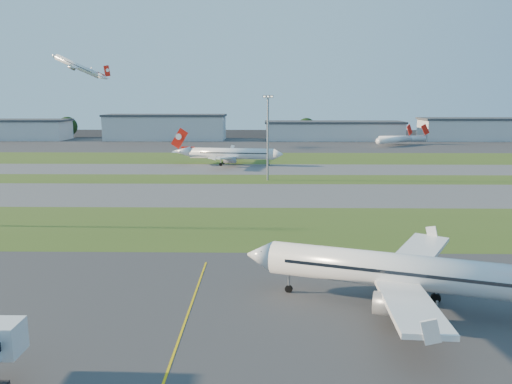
{
  "coord_description": "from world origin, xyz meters",
  "views": [
    {
      "loc": [
        13.97,
        -43.55,
        25.2
      ],
      "look_at": [
        12.35,
        51.99,
        7.0
      ],
      "focal_mm": 35.0,
      "sensor_mm": 36.0,
      "label": 1
    }
  ],
  "objects_px": {
    "airliner_parked": "(408,273)",
    "airliner_taxiing": "(231,154)",
    "mini_jet_far": "(402,138)",
    "light_mast_centre": "(268,132)",
    "mini_jet_near": "(394,140)"
  },
  "relations": [
    {
      "from": "airliner_parked",
      "to": "light_mast_centre",
      "type": "xyz_separation_m",
      "value": [
        -16.19,
        94.35,
        10.31
      ]
    },
    {
      "from": "airliner_parked",
      "to": "mini_jet_far",
      "type": "bearing_deg",
      "value": 93.36
    },
    {
      "from": "airliner_parked",
      "to": "airliner_taxiing",
      "type": "relative_size",
      "value": 1.01
    },
    {
      "from": "mini_jet_far",
      "to": "light_mast_centre",
      "type": "distance_m",
      "value": 140.7
    },
    {
      "from": "mini_jet_near",
      "to": "mini_jet_far",
      "type": "bearing_deg",
      "value": 13.11
    },
    {
      "from": "airliner_parked",
      "to": "light_mast_centre",
      "type": "height_order",
      "value": "light_mast_centre"
    },
    {
      "from": "mini_jet_far",
      "to": "light_mast_centre",
      "type": "xyz_separation_m",
      "value": [
        -73.49,
        -119.43,
        11.53
      ]
    },
    {
      "from": "mini_jet_far",
      "to": "airliner_parked",
      "type": "bearing_deg",
      "value": -114.05
    },
    {
      "from": "airliner_parked",
      "to": "airliner_taxiing",
      "type": "height_order",
      "value": "airliner_parked"
    },
    {
      "from": "airliner_taxiing",
      "to": "light_mast_centre",
      "type": "height_order",
      "value": "light_mast_centre"
    },
    {
      "from": "airliner_parked",
      "to": "mini_jet_near",
      "type": "relative_size",
      "value": 1.7
    },
    {
      "from": "light_mast_centre",
      "to": "mini_jet_near",
      "type": "bearing_deg",
      "value": 58.91
    },
    {
      "from": "airliner_taxiing",
      "to": "light_mast_centre",
      "type": "relative_size",
      "value": 1.53
    },
    {
      "from": "light_mast_centre",
      "to": "airliner_taxiing",
      "type": "bearing_deg",
      "value": 111.51
    },
    {
      "from": "airliner_parked",
      "to": "light_mast_centre",
      "type": "relative_size",
      "value": 1.54
    }
  ]
}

